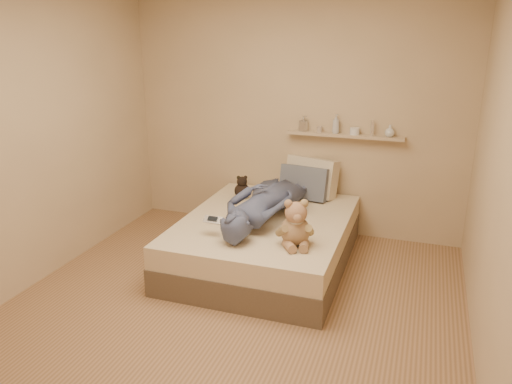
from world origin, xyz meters
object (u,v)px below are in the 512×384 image
at_px(pillow_grey, 304,183).
at_px(teddy_bear, 296,227).
at_px(bed, 266,241).
at_px(game_console, 213,220).
at_px(dark_plush, 242,188).
at_px(wall_shelf, 344,135).
at_px(person, 266,200).
at_px(pillow_cream, 311,177).

bearing_deg(pillow_grey, teddy_bear, -79.58).
bearing_deg(bed, pillow_grey, 74.17).
relative_size(bed, teddy_bear, 4.71).
bearing_deg(game_console, bed, 60.01).
bearing_deg(bed, game_console, -119.99).
relative_size(bed, dark_plush, 7.69).
height_order(bed, teddy_bear, teddy_bear).
bearing_deg(game_console, wall_shelf, 59.25).
bearing_deg(teddy_bear, person, 129.48).
height_order(pillow_cream, wall_shelf, wall_shelf).
bearing_deg(game_console, pillow_grey, 67.68).
distance_m(person, wall_shelf, 1.16).
bearing_deg(game_console, teddy_bear, 2.44).
xyz_separation_m(teddy_bear, pillow_cream, (-0.17, 1.33, 0.03)).
bearing_deg(game_console, person, 60.51).
distance_m(bed, person, 0.41).
xyz_separation_m(dark_plush, person, (0.42, -0.48, 0.07)).
relative_size(teddy_bear, dark_plush, 1.63).
distance_m(game_console, wall_shelf, 1.74).
distance_m(game_console, dark_plush, 1.02).
height_order(teddy_bear, wall_shelf, wall_shelf).
xyz_separation_m(bed, person, (-0.00, 0.01, 0.41)).
bearing_deg(pillow_grey, game_console, -112.32).
height_order(game_console, wall_shelf, wall_shelf).
xyz_separation_m(game_console, pillow_cream, (0.54, 1.36, 0.05)).
height_order(teddy_bear, pillow_grey, teddy_bear).
xyz_separation_m(dark_plush, pillow_cream, (0.66, 0.35, 0.09)).
distance_m(teddy_bear, person, 0.65).
xyz_separation_m(teddy_bear, wall_shelf, (0.14, 1.40, 0.48)).
bearing_deg(pillow_cream, pillow_grey, -107.18).
bearing_deg(dark_plush, teddy_bear, -49.70).
distance_m(bed, teddy_bear, 0.76).
height_order(dark_plush, pillow_grey, pillow_grey).
relative_size(teddy_bear, wall_shelf, 0.34).
relative_size(game_console, dark_plush, 0.67).
xyz_separation_m(person, wall_shelf, (0.55, 0.90, 0.47)).
xyz_separation_m(dark_plush, pillow_grey, (0.61, 0.21, 0.06)).
bearing_deg(pillow_grey, dark_plush, -161.35).
height_order(bed, person, person).
bearing_deg(pillow_cream, bed, -106.06).
bearing_deg(pillow_cream, person, -106.31).
distance_m(pillow_grey, person, 0.71).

